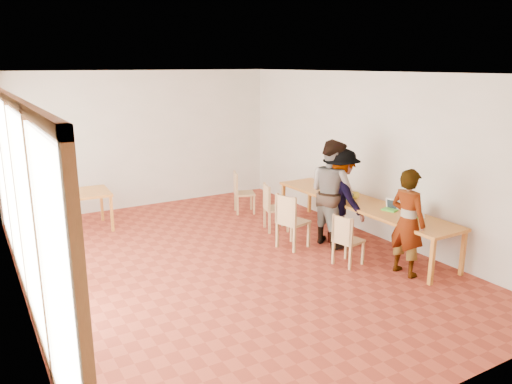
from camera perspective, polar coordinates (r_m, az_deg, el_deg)
ground at (r=8.19m, az=-3.23°, el=-8.05°), size 8.00×8.00×0.00m
wall_back at (r=11.40m, az=-12.67°, el=5.87°), size 6.00×0.10×3.00m
wall_front at (r=4.69m, az=19.73°, el=-6.78°), size 6.00×0.10×3.00m
wall_right at (r=9.46m, az=13.03°, el=4.15°), size 0.10×8.00×3.00m
window_wall at (r=6.95m, az=-25.64°, el=-0.57°), size 0.10×8.00×3.00m
ceiling at (r=7.57m, az=-3.56°, el=13.58°), size 6.00×8.00×0.04m
communal_table at (r=9.09m, az=11.76°, el=-1.36°), size 0.80×4.00×0.75m
side_table at (r=10.13m, az=-18.97°, el=-0.41°), size 0.90×0.90×0.75m
chair_near at (r=8.01m, az=10.19°, el=-4.88°), size 0.46×0.46×0.45m
chair_mid at (r=8.59m, az=3.84°, el=-2.74°), size 0.56×0.56×0.52m
chair_far at (r=9.54m, az=1.77°, el=-1.21°), size 0.53×0.53×0.48m
chair_empty at (r=10.69m, az=-1.84°, el=0.44°), size 0.53×0.53×0.47m
chair_spare at (r=7.63m, az=-21.01°, el=-5.87°), size 0.61×0.61×0.53m
person_near at (r=7.82m, az=16.93°, el=-3.35°), size 0.44×0.63×1.65m
person_mid at (r=8.86m, az=8.71°, el=-0.05°), size 0.73×0.93×1.88m
person_far at (r=8.88m, az=9.59°, el=-0.54°), size 0.68×1.14×1.73m
laptop_near at (r=8.42m, az=17.87°, el=-2.25°), size 0.32×0.33×0.23m
laptop_mid at (r=8.66m, az=15.15°, el=-1.66°), size 0.26×0.27×0.19m
laptop_far at (r=9.24m, az=9.93°, el=-0.39°), size 0.25×0.26×0.18m
yellow_mug at (r=9.27m, az=11.32°, el=-0.38°), size 0.14×0.14×0.11m
green_bottle at (r=7.97m, az=16.86°, el=-2.53°), size 0.07×0.07×0.28m
clear_glass at (r=9.89m, az=9.62°, el=0.58°), size 0.07×0.07×0.09m
condiment_cup at (r=10.20m, az=7.80°, el=0.99°), size 0.08×0.08×0.06m
pink_phone at (r=9.69m, az=10.49°, el=0.03°), size 0.05×0.10×0.01m
black_pouch at (r=10.18m, az=8.57°, el=1.02°), size 0.16×0.26×0.09m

